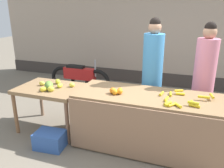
{
  "coord_description": "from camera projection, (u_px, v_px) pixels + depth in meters",
  "views": [
    {
      "loc": [
        0.86,
        -3.07,
        2.04
      ],
      "look_at": [
        -0.28,
        0.15,
        0.89
      ],
      "focal_mm": 36.58,
      "sensor_mm": 36.0,
      "label": 1
    }
  ],
  "objects": [
    {
      "name": "parked_motorcycle",
      "position": [
        80.0,
        78.0,
        5.62
      ],
      "size": [
        1.6,
        0.18,
        0.88
      ],
      "color": "black",
      "rests_on": "ground"
    },
    {
      "name": "ground_plane",
      "position": [
        125.0,
        141.0,
        3.67
      ],
      "size": [
        24.0,
        24.0,
        0.0
      ],
      "primitive_type": "plane",
      "color": "#756B5B"
    },
    {
      "name": "vendor_woman_pink_shirt",
      "position": [
        204.0,
        80.0,
        3.71
      ],
      "size": [
        0.34,
        0.34,
        1.84
      ],
      "color": "#33333D",
      "rests_on": "ground"
    },
    {
      "name": "fruit_stall_counter",
      "position": [
        149.0,
        122.0,
        3.4
      ],
      "size": [
        2.21,
        0.85,
        0.84
      ],
      "color": "olive",
      "rests_on": "ground"
    },
    {
      "name": "produce_sack",
      "position": [
        111.0,
        101.0,
        4.47
      ],
      "size": [
        0.42,
        0.37,
        0.59
      ],
      "primitive_type": "ellipsoid",
      "rotation": [
        0.0,
        0.0,
        0.22
      ],
      "color": "maroon",
      "rests_on": "ground"
    },
    {
      "name": "banana_bunch_pile",
      "position": [
        181.0,
        99.0,
        3.07
      ],
      "size": [
        0.73,
        0.59,
        0.07
      ],
      "color": "gold",
      "rests_on": "fruit_stall_counter"
    },
    {
      "name": "orange_pile",
      "position": [
        116.0,
        91.0,
        3.32
      ],
      "size": [
        0.2,
        0.2,
        0.09
      ],
      "color": "orange",
      "rests_on": "fruit_stall_counter"
    },
    {
      "name": "side_table_wooden",
      "position": [
        51.0,
        92.0,
        3.87
      ],
      "size": [
        1.08,
        0.8,
        0.77
      ],
      "color": "olive",
      "rests_on": "ground"
    },
    {
      "name": "produce_crate",
      "position": [
        50.0,
        140.0,
        3.47
      ],
      "size": [
        0.47,
        0.36,
        0.26
      ],
      "primitive_type": "cube",
      "rotation": [
        0.0,
        0.0,
        0.08
      ],
      "color": "#3359A5",
      "rests_on": "ground"
    },
    {
      "name": "vendor_woman_blue_shirt",
      "position": [
        152.0,
        75.0,
        3.87
      ],
      "size": [
        0.34,
        0.34,
        1.9
      ],
      "color": "#33333D",
      "rests_on": "ground"
    },
    {
      "name": "mango_papaya_pile",
      "position": [
        52.0,
        85.0,
        3.75
      ],
      "size": [
        0.63,
        0.55,
        0.14
      ],
      "color": "yellow",
      "rests_on": "side_table_wooden"
    },
    {
      "name": "market_wall_back",
      "position": [
        160.0,
        19.0,
        5.88
      ],
      "size": [
        9.54,
        0.23,
        3.58
      ],
      "color": "tan",
      "rests_on": "ground"
    }
  ]
}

